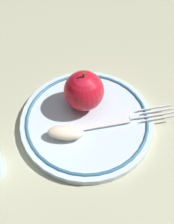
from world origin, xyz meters
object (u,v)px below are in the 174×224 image
(plate, at_px, (87,121))
(apple_slice_front, at_px, (66,133))
(fork, at_px, (122,119))
(apple_red_whole, at_px, (83,91))

(plate, xyz_separation_m, apple_slice_front, (0.03, 0.04, 0.02))
(plate, relative_size, fork, 1.31)
(fork, bearing_deg, plate, 166.98)
(apple_red_whole, xyz_separation_m, apple_slice_front, (0.03, 0.07, -0.03))
(apple_slice_front, xyz_separation_m, fork, (-0.10, -0.04, -0.01))
(apple_slice_front, bearing_deg, plate, -131.95)
(apple_red_whole, height_order, apple_slice_front, apple_red_whole)
(plate, relative_size, apple_slice_front, 3.86)
(apple_red_whole, relative_size, fork, 0.44)
(plate, xyz_separation_m, apple_red_whole, (0.01, -0.03, 0.04))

